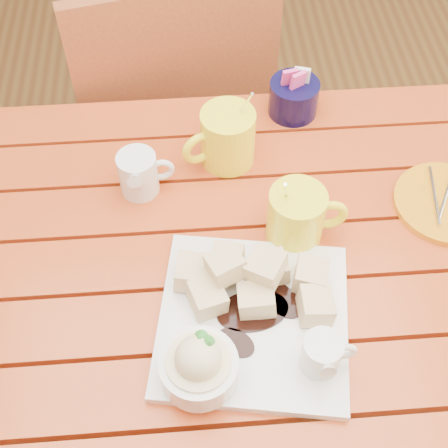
{
  "coord_description": "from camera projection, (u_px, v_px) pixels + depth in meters",
  "views": [
    {
      "loc": [
        -0.05,
        -0.58,
        1.62
      ],
      "look_at": [
        -0.01,
        0.01,
        0.82
      ],
      "focal_mm": 50.0,
      "sensor_mm": 36.0,
      "label": 1
    }
  ],
  "objects": [
    {
      "name": "coffee_mug_left",
      "position": [
        226.0,
        137.0,
        1.13
      ],
      "size": [
        0.14,
        0.1,
        0.17
      ],
      "rotation": [
        0.0,
        0.0,
        0.42
      ],
      "color": "yellow",
      "rests_on": "table"
    },
    {
      "name": "cream_pitcher",
      "position": [
        139.0,
        173.0,
        1.1
      ],
      "size": [
        0.1,
        0.08,
        0.08
      ],
      "rotation": [
        0.0,
        0.0,
        0.1
      ],
      "color": "white",
      "rests_on": "table"
    },
    {
      "name": "coffee_mug_right",
      "position": [
        298.0,
        216.0,
        1.03
      ],
      "size": [
        0.14,
        0.09,
        0.16
      ],
      "rotation": [
        0.0,
        0.0,
        -0.01
      ],
      "color": "yellow",
      "rests_on": "table"
    },
    {
      "name": "dessert_plate",
      "position": [
        242.0,
        324.0,
        0.93
      ],
      "size": [
        0.33,
        0.33,
        0.12
      ],
      "rotation": [
        0.0,
        0.0,
        -0.17
      ],
      "color": "white",
      "rests_on": "table"
    },
    {
      "name": "table",
      "position": [
        229.0,
        289.0,
        1.13
      ],
      "size": [
        1.2,
        0.79,
        0.75
      ],
      "color": "#A73715",
      "rests_on": "ground"
    },
    {
      "name": "chair_far",
      "position": [
        172.0,
        111.0,
        1.58
      ],
      "size": [
        0.53,
        0.53,
        0.95
      ],
      "rotation": [
        0.0,
        0.0,
        3.36
      ],
      "color": "brown",
      "rests_on": "ground"
    },
    {
      "name": "orange_saucer",
      "position": [
        447.0,
        203.0,
        1.1
      ],
      "size": [
        0.19,
        0.19,
        0.02
      ],
      "rotation": [
        0.0,
        0.0,
        -0.35
      ],
      "color": "orange",
      "rests_on": "table"
    },
    {
      "name": "ground",
      "position": [
        227.0,
        415.0,
        1.64
      ],
      "size": [
        5.0,
        5.0,
        0.0
      ],
      "primitive_type": "plane",
      "color": "brown",
      "rests_on": "ground"
    },
    {
      "name": "sugar_caddy",
      "position": [
        294.0,
        97.0,
        1.22
      ],
      "size": [
        0.1,
        0.1,
        0.11
      ],
      "color": "black",
      "rests_on": "table"
    }
  ]
}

